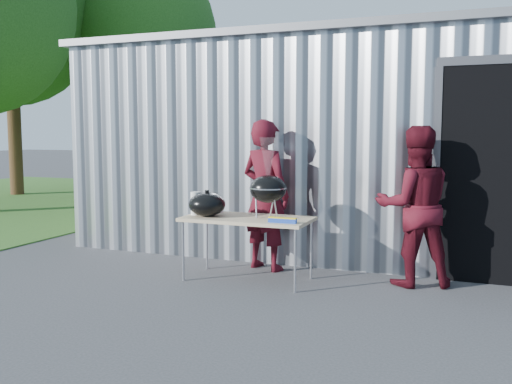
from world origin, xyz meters
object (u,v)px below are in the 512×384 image
at_px(kettle_grill, 268,182).
at_px(person_cook, 265,195).
at_px(folding_table, 247,221).
at_px(person_bystander, 414,206).

xyz_separation_m(kettle_grill, person_cook, (-0.22, 0.51, -0.22)).
relative_size(folding_table, kettle_grill, 1.60).
height_order(folding_table, person_cook, person_cook).
xyz_separation_m(folding_table, person_bystander, (1.85, 0.49, 0.20)).
bearing_deg(kettle_grill, person_cook, 113.69).
bearing_deg(folding_table, kettle_grill, 18.63).
bearing_deg(folding_table, person_cook, 89.58).
distance_m(kettle_grill, person_cook, 0.60).
distance_m(folding_table, person_bystander, 1.92).
relative_size(folding_table, person_cook, 0.79).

